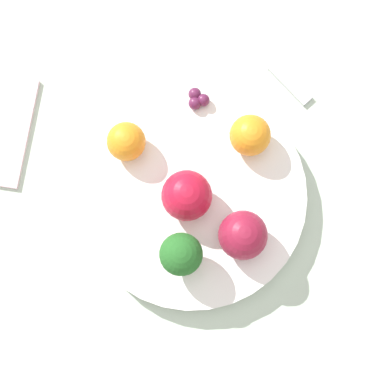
{
  "coord_description": "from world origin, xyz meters",
  "views": [
    {
      "loc": [
        0.11,
        0.09,
        0.78
      ],
      "look_at": [
        0.0,
        0.0,
        0.06
      ],
      "focal_mm": 60.0,
      "sensor_mm": 36.0,
      "label": 1
    }
  ],
  "objects_px": {
    "apple_red": "(189,197)",
    "apple_green": "(243,235)",
    "spoon": "(290,83)",
    "broccoli": "(181,254)",
    "orange_front": "(250,135)",
    "bowl": "(192,196)",
    "grape_cluster": "(198,99)",
    "orange_back": "(127,140)"
  },
  "relations": [
    {
      "from": "bowl",
      "to": "grape_cluster",
      "type": "distance_m",
      "value": 0.11
    },
    {
      "from": "apple_red",
      "to": "orange_back",
      "type": "height_order",
      "value": "apple_red"
    },
    {
      "from": "bowl",
      "to": "grape_cluster",
      "type": "relative_size",
      "value": 9.62
    },
    {
      "from": "broccoli",
      "to": "spoon",
      "type": "height_order",
      "value": "broccoli"
    },
    {
      "from": "bowl",
      "to": "broccoli",
      "type": "xyz_separation_m",
      "value": [
        0.07,
        0.03,
        0.05
      ]
    },
    {
      "from": "bowl",
      "to": "broccoli",
      "type": "bearing_deg",
      "value": 27.75
    },
    {
      "from": "grape_cluster",
      "to": "broccoli",
      "type": "bearing_deg",
      "value": 31.18
    },
    {
      "from": "orange_front",
      "to": "orange_back",
      "type": "height_order",
      "value": "orange_front"
    },
    {
      "from": "apple_green",
      "to": "grape_cluster",
      "type": "xyz_separation_m",
      "value": [
        -0.1,
        -0.14,
        -0.02
      ]
    },
    {
      "from": "apple_red",
      "to": "grape_cluster",
      "type": "relative_size",
      "value": 2.06
    },
    {
      "from": "broccoli",
      "to": "grape_cluster",
      "type": "distance_m",
      "value": 0.19
    },
    {
      "from": "grape_cluster",
      "to": "apple_red",
      "type": "bearing_deg",
      "value": 32.31
    },
    {
      "from": "apple_green",
      "to": "spoon",
      "type": "xyz_separation_m",
      "value": [
        -0.2,
        -0.07,
        -0.05
      ]
    },
    {
      "from": "apple_green",
      "to": "orange_back",
      "type": "height_order",
      "value": "apple_green"
    },
    {
      "from": "apple_red",
      "to": "grape_cluster",
      "type": "height_order",
      "value": "apple_red"
    },
    {
      "from": "apple_green",
      "to": "broccoli",
      "type": "bearing_deg",
      "value": -35.23
    },
    {
      "from": "apple_green",
      "to": "orange_front",
      "type": "relative_size",
      "value": 1.16
    },
    {
      "from": "bowl",
      "to": "grape_cluster",
      "type": "height_order",
      "value": "grape_cluster"
    },
    {
      "from": "bowl",
      "to": "apple_red",
      "type": "height_order",
      "value": "apple_red"
    },
    {
      "from": "apple_green",
      "to": "orange_back",
      "type": "bearing_deg",
      "value": -93.21
    },
    {
      "from": "apple_green",
      "to": "orange_front",
      "type": "height_order",
      "value": "apple_green"
    },
    {
      "from": "apple_red",
      "to": "orange_front",
      "type": "height_order",
      "value": "apple_red"
    },
    {
      "from": "grape_cluster",
      "to": "spoon",
      "type": "xyz_separation_m",
      "value": [
        -0.1,
        0.07,
        -0.03
      ]
    },
    {
      "from": "grape_cluster",
      "to": "spoon",
      "type": "relative_size",
      "value": 0.42
    },
    {
      "from": "bowl",
      "to": "grape_cluster",
      "type": "xyz_separation_m",
      "value": [
        -0.09,
        -0.06,
        0.02
      ]
    },
    {
      "from": "grape_cluster",
      "to": "spoon",
      "type": "height_order",
      "value": "grape_cluster"
    },
    {
      "from": "broccoli",
      "to": "spoon",
      "type": "bearing_deg",
      "value": -174.66
    },
    {
      "from": "orange_front",
      "to": "spoon",
      "type": "height_order",
      "value": "orange_front"
    },
    {
      "from": "apple_red",
      "to": "apple_green",
      "type": "xyz_separation_m",
      "value": [
        -0.0,
        0.07,
        -0.0
      ]
    },
    {
      "from": "broccoli",
      "to": "apple_green",
      "type": "xyz_separation_m",
      "value": [
        -0.06,
        0.04,
        -0.01
      ]
    },
    {
      "from": "orange_front",
      "to": "apple_red",
      "type": "bearing_deg",
      "value": -6.66
    },
    {
      "from": "apple_red",
      "to": "orange_front",
      "type": "relative_size",
      "value": 1.2
    },
    {
      "from": "apple_green",
      "to": "bowl",
      "type": "bearing_deg",
      "value": -95.98
    },
    {
      "from": "bowl",
      "to": "spoon",
      "type": "xyz_separation_m",
      "value": [
        -0.19,
        0.01,
        -0.01
      ]
    },
    {
      "from": "orange_back",
      "to": "grape_cluster",
      "type": "height_order",
      "value": "orange_back"
    },
    {
      "from": "broccoli",
      "to": "orange_back",
      "type": "distance_m",
      "value": 0.15
    },
    {
      "from": "apple_red",
      "to": "spoon",
      "type": "relative_size",
      "value": 0.86
    },
    {
      "from": "apple_green",
      "to": "orange_front",
      "type": "distance_m",
      "value": 0.12
    },
    {
      "from": "broccoli",
      "to": "apple_red",
      "type": "height_order",
      "value": "broccoli"
    },
    {
      "from": "grape_cluster",
      "to": "spoon",
      "type": "distance_m",
      "value": 0.12
    },
    {
      "from": "bowl",
      "to": "apple_red",
      "type": "xyz_separation_m",
      "value": [
        0.01,
        0.0,
        0.04
      ]
    },
    {
      "from": "orange_back",
      "to": "grape_cluster",
      "type": "distance_m",
      "value": 0.1
    }
  ]
}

